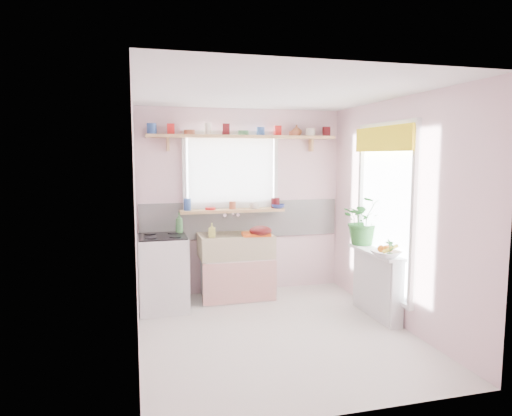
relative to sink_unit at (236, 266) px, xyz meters
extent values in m
plane|color=silver|center=(0.15, -1.29, -0.43)|extent=(3.20, 3.20, 0.00)
plane|color=white|center=(0.15, -1.29, 2.07)|extent=(3.20, 3.20, 0.00)
plane|color=silver|center=(0.15, 0.31, 0.82)|extent=(2.80, 0.00, 2.80)
plane|color=silver|center=(0.15, -2.89, 0.82)|extent=(2.80, 0.00, 2.80)
plane|color=silver|center=(-1.25, -1.29, 0.82)|extent=(0.00, 3.20, 3.20)
plane|color=silver|center=(1.55, -1.29, 0.82)|extent=(0.00, 3.20, 3.20)
cube|color=white|center=(0.15, 0.29, 0.57)|extent=(2.74, 0.03, 0.50)
cube|color=pink|center=(0.15, 0.29, 0.37)|extent=(2.74, 0.02, 0.12)
cube|color=white|center=(0.00, 0.30, 1.22)|extent=(1.20, 0.01, 1.00)
cube|color=white|center=(0.00, 0.24, 1.22)|extent=(1.15, 0.02, 0.95)
cube|color=white|center=(1.54, -1.09, 0.82)|extent=(0.01, 1.10, 1.90)
cube|color=yellow|center=(1.46, -1.09, 1.63)|extent=(0.03, 1.20, 0.28)
cube|color=white|center=(0.00, 0.01, -0.16)|extent=(0.85, 0.55, 0.55)
cube|color=#D34B3E|center=(0.00, -0.27, -0.16)|extent=(0.95, 0.02, 0.53)
cube|color=#C1AE8D|center=(0.00, 0.01, 0.27)|extent=(0.95, 0.55, 0.30)
cylinder|color=silver|center=(0.00, 0.26, 0.67)|extent=(0.03, 0.22, 0.03)
cube|color=white|center=(-0.95, -0.24, 0.02)|extent=(0.58, 0.58, 0.90)
cube|color=black|center=(-0.95, -0.24, 0.47)|extent=(0.56, 0.56, 0.02)
cylinder|color=black|center=(-1.09, -0.38, 0.49)|extent=(0.14, 0.14, 0.01)
cylinder|color=black|center=(-0.81, -0.38, 0.49)|extent=(0.14, 0.14, 0.01)
cylinder|color=black|center=(-1.09, -0.10, 0.49)|extent=(0.14, 0.14, 0.01)
cylinder|color=black|center=(-0.81, -0.10, 0.49)|extent=(0.14, 0.14, 0.01)
cube|color=white|center=(1.45, -1.09, -0.06)|extent=(0.15, 0.90, 0.75)
cube|color=white|center=(1.42, -1.09, 0.33)|extent=(0.22, 0.95, 0.03)
cube|color=tan|center=(0.00, 0.19, 0.71)|extent=(1.40, 0.22, 0.04)
cube|color=tan|center=(0.15, 0.18, 1.69)|extent=(2.52, 0.24, 0.04)
cylinder|color=#3359A5|center=(-1.03, 0.18, 1.77)|extent=(0.11, 0.11, 0.12)
cylinder|color=red|center=(-0.79, 0.18, 1.77)|extent=(0.11, 0.11, 0.12)
cylinder|color=#A55133|center=(-0.56, 0.18, 1.74)|extent=(0.11, 0.11, 0.06)
cylinder|color=silver|center=(-0.32, 0.18, 1.77)|extent=(0.11, 0.11, 0.12)
cylinder|color=#590F14|center=(-0.09, 0.18, 1.77)|extent=(0.11, 0.11, 0.12)
cylinder|color=#3F7F4C|center=(0.15, 0.18, 1.74)|extent=(0.11, 0.11, 0.06)
cylinder|color=#3359A5|center=(0.39, 0.18, 1.77)|extent=(0.11, 0.11, 0.12)
cylinder|color=red|center=(0.62, 0.18, 1.77)|extent=(0.11, 0.11, 0.12)
cylinder|color=#A55133|center=(0.86, 0.18, 1.74)|extent=(0.11, 0.11, 0.06)
cylinder|color=silver|center=(1.09, 0.18, 1.77)|extent=(0.11, 0.11, 0.12)
cylinder|color=#590F14|center=(1.33, 0.18, 1.77)|extent=(0.11, 0.11, 0.12)
cylinder|color=#3359A5|center=(-0.62, 0.19, 0.79)|extent=(0.11, 0.11, 0.12)
cylinder|color=red|center=(-0.31, 0.19, 0.79)|extent=(0.11, 0.11, 0.12)
cylinder|color=#A55133|center=(0.00, 0.19, 0.76)|extent=(0.11, 0.11, 0.06)
cylinder|color=silver|center=(0.31, 0.19, 0.79)|extent=(0.11, 0.11, 0.12)
cylinder|color=#590F14|center=(0.62, 0.19, 0.79)|extent=(0.11, 0.11, 0.12)
cube|color=#FE5E16|center=(0.24, -0.15, 0.44)|extent=(0.38, 0.30, 0.04)
ellipsoid|color=#500D0E|center=(0.29, -0.19, 0.48)|extent=(0.38, 0.38, 0.13)
imported|color=#2D702D|center=(1.48, -0.69, 0.65)|extent=(0.66, 0.61, 0.60)
imported|color=white|center=(1.36, -1.42, 0.38)|extent=(0.35, 0.35, 0.07)
imported|color=#2A692C|center=(1.36, -1.49, 0.45)|extent=(0.13, 0.10, 0.21)
imported|color=#D2D25D|center=(-0.33, -0.14, 0.51)|extent=(0.10, 0.10, 0.18)
imported|color=beige|center=(0.28, 0.13, 0.77)|extent=(0.13, 0.13, 0.09)
imported|color=#2D3D93|center=(0.62, 0.13, 0.76)|extent=(0.24, 0.24, 0.06)
imported|color=#98532E|center=(0.91, 0.24, 1.78)|extent=(0.19, 0.19, 0.15)
imported|color=#408044|center=(-0.73, -0.09, 0.61)|extent=(0.11, 0.11, 0.25)
sphere|color=orange|center=(1.36, -1.42, 0.44)|extent=(0.08, 0.08, 0.08)
sphere|color=orange|center=(1.42, -1.39, 0.44)|extent=(0.08, 0.08, 0.08)
sphere|color=orange|center=(1.31, -1.40, 0.44)|extent=(0.08, 0.08, 0.08)
cylinder|color=yellow|center=(1.38, -1.47, 0.45)|extent=(0.18, 0.04, 0.10)
camera|label=1|loc=(-1.23, -5.75, 1.44)|focal=32.00mm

